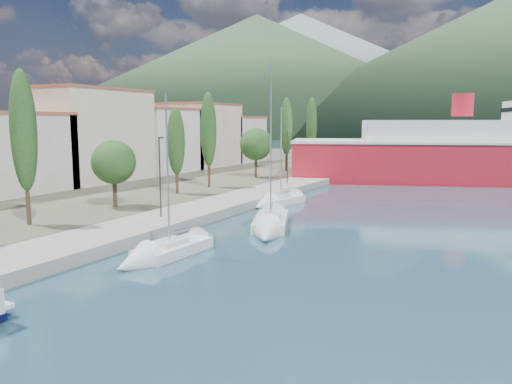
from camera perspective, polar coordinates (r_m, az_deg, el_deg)
The scene contains 9 objects.
ground at distance 135.18m, azimuth 21.36°, elevation 4.08°, with size 1400.00×1400.00×0.00m, color #244759.
quay at distance 47.23m, azimuth -2.93°, elevation -1.22°, with size 5.00×88.00×0.80m, color gray.
land_strip at distance 79.88m, azimuth -23.20°, elevation 1.89°, with size 70.00×148.00×0.70m, color #565644.
town_buildings at distance 69.24m, azimuth -14.93°, elevation 5.75°, with size 9.20×69.20×11.30m.
tree_row at distance 56.40m, azimuth -5.23°, elevation 5.97°, with size 4.26×63.02×11.38m.
lamp_posts at distance 38.46m, azimuth -10.64°, elevation 2.07°, with size 0.15×46.83×6.06m.
sailboat_near at distance 29.62m, azimuth -11.64°, elevation -7.19°, with size 2.53×7.39×10.47m.
sailboat_mid at distance 36.29m, azimuth 1.45°, elevation -4.17°, with size 5.61×9.41×13.19m.
sailboat_far at distance 47.75m, azimuth 1.93°, elevation -1.25°, with size 3.28×7.24×10.26m.
Camera 1 is at (14.71, -14.14, 7.97)m, focal length 35.00 mm.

